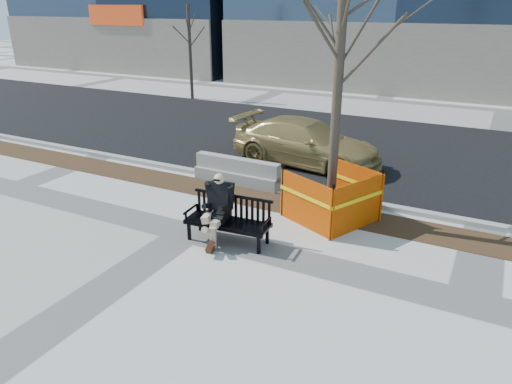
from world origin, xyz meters
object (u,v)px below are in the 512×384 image
seated_man (219,238)px  tree_fence (330,218)px  sedan (305,164)px  jersey_barrier_left (238,183)px  bench (228,241)px

seated_man → tree_fence: size_ratio=0.23×
sedan → tree_fence: bearing=-144.0°
seated_man → sedan: 6.02m
tree_fence → jersey_barrier_left: size_ratio=2.47×
sedan → jersey_barrier_left: (-1.11, -2.66, 0.00)m
jersey_barrier_left → tree_fence: bearing=-17.9°
seated_man → tree_fence: tree_fence is taller
bench → tree_fence: 2.78m
jersey_barrier_left → sedan: bearing=68.2°
seated_man → sedan: (-0.30, 6.02, 0.00)m
seated_man → tree_fence: 2.92m
seated_man → sedan: size_ratio=0.31×
bench → jersey_barrier_left: bench is taller
bench → seated_man: (-0.27, 0.03, 0.00)m
bench → sedan: sedan is taller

